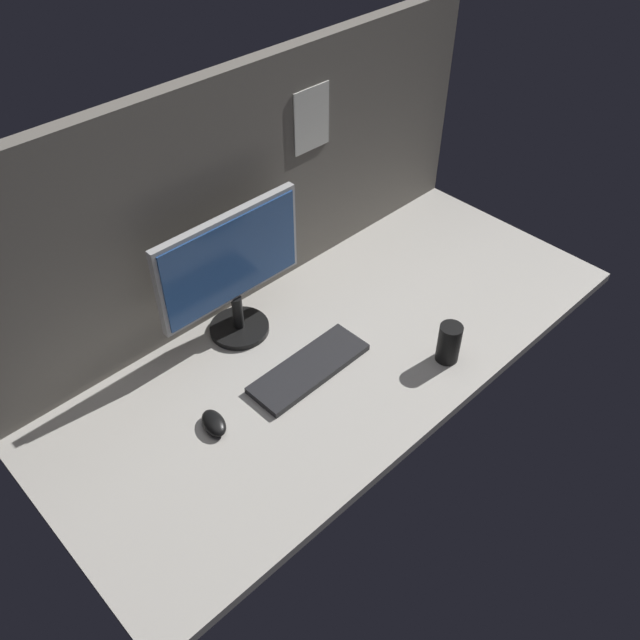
% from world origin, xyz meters
% --- Properties ---
extents(ground_plane, '(1.80, 0.80, 0.03)m').
position_xyz_m(ground_plane, '(0.00, 0.00, -0.01)').
color(ground_plane, beige).
extents(cubicle_wall_back, '(1.80, 0.06, 0.73)m').
position_xyz_m(cubicle_wall_back, '(0.00, 0.37, 0.37)').
color(cubicle_wall_back, slate).
rests_on(cubicle_wall_back, ground_plane).
extents(monitor, '(0.48, 0.18, 0.41)m').
position_xyz_m(monitor, '(-0.17, 0.25, 0.23)').
color(monitor, black).
rests_on(monitor, ground_plane).
extents(keyboard, '(0.37, 0.14, 0.02)m').
position_xyz_m(keyboard, '(-0.13, -0.02, 0.01)').
color(keyboard, '#262628').
rests_on(keyboard, ground_plane).
extents(mouse, '(0.08, 0.11, 0.03)m').
position_xyz_m(mouse, '(-0.45, -0.00, 0.02)').
color(mouse, black).
rests_on(mouse, ground_plane).
extents(mug_black_travel, '(0.07, 0.07, 0.12)m').
position_xyz_m(mug_black_travel, '(0.19, -0.26, 0.06)').
color(mug_black_travel, black).
rests_on(mug_black_travel, ground_plane).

